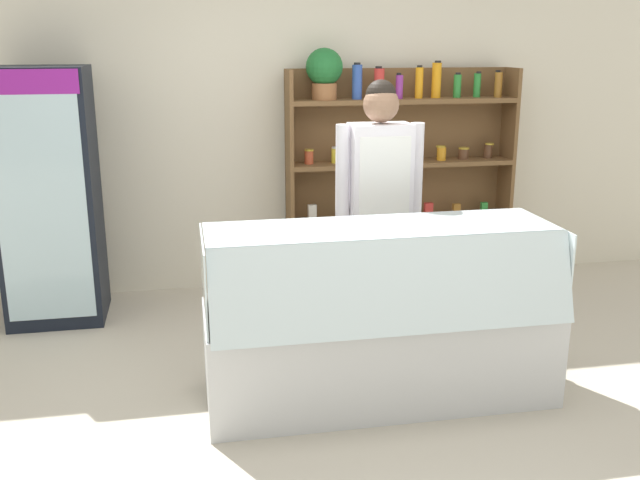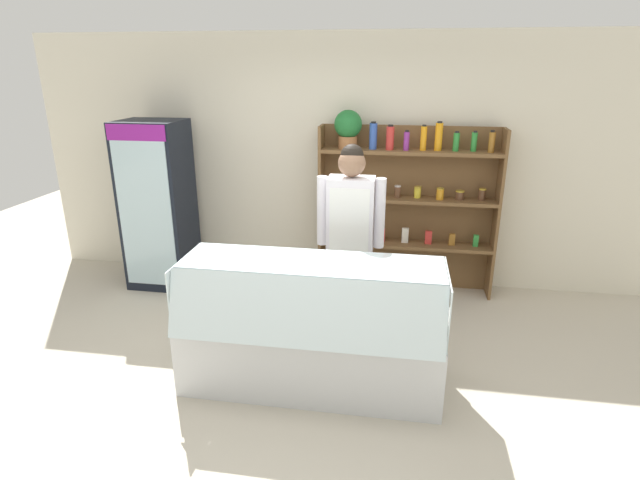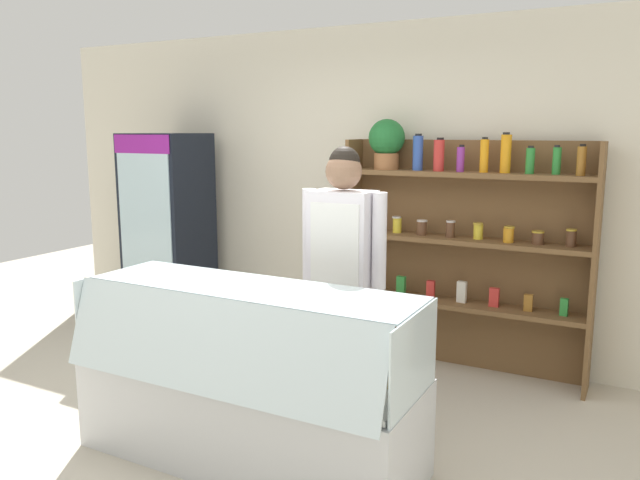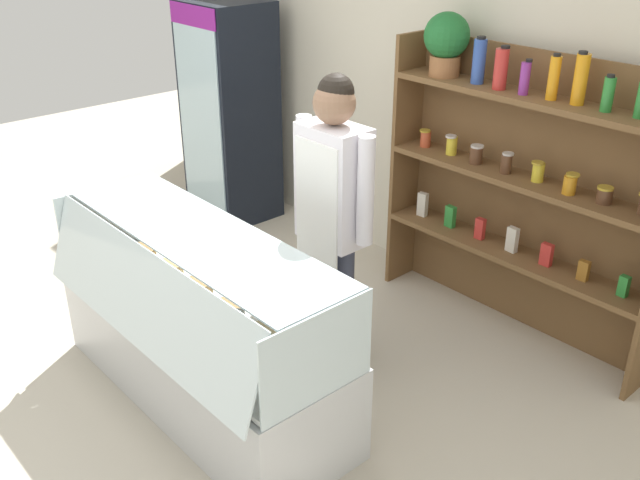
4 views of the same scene
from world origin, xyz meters
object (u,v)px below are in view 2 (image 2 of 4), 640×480
shop_clerk (350,227)px  drinks_fridge (158,205)px  shelving_unit (399,193)px  deli_display_case (311,348)px

shop_clerk → drinks_fridge: bearing=159.0°
drinks_fridge → shelving_unit: shelving_unit is taller
deli_display_case → shop_clerk: 1.10m
shelving_unit → shop_clerk: 1.20m
deli_display_case → shelving_unit: bearing=72.6°
deli_display_case → shop_clerk: size_ratio=1.12×
deli_display_case → shop_clerk: bearing=75.4°
drinks_fridge → shelving_unit: (2.60, 0.29, 0.18)m
drinks_fridge → shop_clerk: bearing=-21.0°
drinks_fridge → shelving_unit: 2.62m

